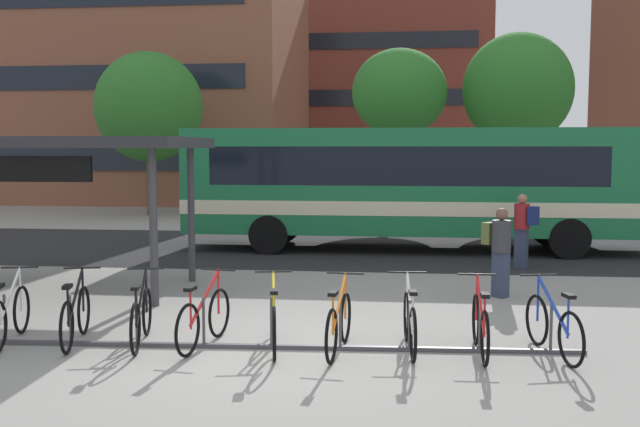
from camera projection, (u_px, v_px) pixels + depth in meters
ground at (271, 350)px, 9.63m from camera, size 200.00×200.00×0.00m
bus_lane_asphalt at (335, 248)px, 19.29m from camera, size 80.00×7.20×0.01m
city_bus at (417, 183)px, 18.89m from camera, size 12.04×2.63×3.20m
bike_rack at (238, 342)px, 9.70m from camera, size 9.25×0.53×0.70m
parked_bicycle_white_1 at (10, 316)px, 9.96m from camera, size 0.56×1.70×0.99m
parked_bicycle_black_2 at (76, 316)px, 9.92m from camera, size 0.57×1.69×0.99m
parked_bicycle_black_3 at (141, 317)px, 9.85m from camera, size 0.55×1.70×0.99m
parked_bicycle_red_4 at (204, 319)px, 9.77m from camera, size 0.52×1.71×0.99m
parked_bicycle_yellow_5 at (274, 322)px, 9.60m from camera, size 0.52×1.70×0.99m
parked_bicycle_orange_6 at (339, 324)px, 9.47m from camera, size 0.52×1.72×0.99m
parked_bicycle_white_7 at (410, 323)px, 9.54m from camera, size 0.52×1.72×0.99m
parked_bicycle_red_8 at (480, 326)px, 9.38m from camera, size 0.52×1.72×0.99m
parked_bicycle_blue_9 at (553, 327)px, 9.33m from camera, size 0.58×1.69×0.99m
transit_shelter at (28, 147)px, 13.45m from camera, size 6.39×3.18×2.90m
commuter_navy_pack_0 at (523, 226)px, 16.00m from camera, size 0.61×0.53×1.68m
commuter_olive_pack_2 at (499, 246)px, 12.99m from camera, size 0.59×0.59×1.63m
street_tree_0 at (518, 90)px, 25.42m from camera, size 3.87×3.87×6.77m
street_tree_1 at (149, 107)px, 28.43m from camera, size 4.25×4.25×6.50m
street_tree_3 at (399, 93)px, 25.76m from camera, size 3.41×3.41×6.26m
building_left_wing at (109, 62)px, 38.97m from camera, size 20.29×12.94×14.72m
building_centre_block at (363, 82)px, 53.70m from camera, size 17.92×10.48×15.24m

